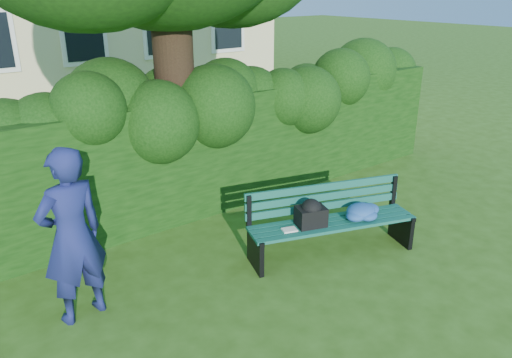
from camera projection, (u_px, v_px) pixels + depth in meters
ground at (284, 262)px, 6.38m from camera, size 80.00×80.00×0.00m
hedge at (193, 152)px, 7.68m from camera, size 10.00×1.00×1.80m
park_bench at (334, 217)px, 6.43m from camera, size 2.25×1.23×0.89m
man_reading at (72, 236)px, 5.01m from camera, size 0.75×0.56×1.89m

